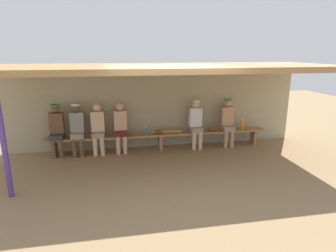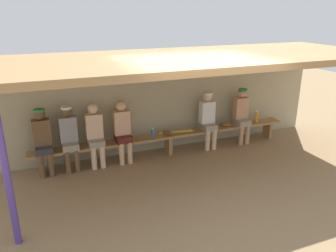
{
  "view_description": "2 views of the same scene",
  "coord_description": "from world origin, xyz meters",
  "px_view_note": "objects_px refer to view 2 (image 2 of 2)",
  "views": [
    {
      "loc": [
        -1.16,
        -5.8,
        2.61
      ],
      "look_at": [
        0.17,
        1.3,
        0.72
      ],
      "focal_mm": 30.41,
      "sensor_mm": 36.0,
      "label": 1
    },
    {
      "loc": [
        -2.63,
        -4.99,
        3.15
      ],
      "look_at": [
        -0.15,
        1.21,
        0.79
      ],
      "focal_mm": 35.62,
      "sensor_mm": 36.0,
      "label": 2
    }
  ],
  "objects_px": {
    "baseball_glove_dark_brown": "(225,124)",
    "water_bottle_orange": "(153,133)",
    "player_near_post": "(208,117)",
    "player_shirtless_tan": "(43,139)",
    "water_bottle_blue": "(257,117)",
    "support_post": "(6,173)",
    "baseball_glove_tan": "(167,133)",
    "player_in_red": "(95,133)",
    "player_in_blue": "(123,129)",
    "bench": "(169,137)",
    "player_with_sunglasses": "(69,135)",
    "baseball_bat": "(176,132)",
    "player_in_white": "(241,113)"
  },
  "relations": [
    {
      "from": "player_with_sunglasses",
      "to": "water_bottle_blue",
      "type": "relative_size",
      "value": 4.78
    },
    {
      "from": "player_shirtless_tan",
      "to": "baseball_bat",
      "type": "height_order",
      "value": "player_shirtless_tan"
    },
    {
      "from": "baseball_glove_dark_brown",
      "to": "water_bottle_orange",
      "type": "bearing_deg",
      "value": -156.93
    },
    {
      "from": "player_shirtless_tan",
      "to": "water_bottle_blue",
      "type": "bearing_deg",
      "value": 0.07
    },
    {
      "from": "support_post",
      "to": "player_near_post",
      "type": "relative_size",
      "value": 1.64
    },
    {
      "from": "bench",
      "to": "water_bottle_orange",
      "type": "relative_size",
      "value": 28.24
    },
    {
      "from": "player_in_blue",
      "to": "baseball_glove_dark_brown",
      "type": "height_order",
      "value": "player_in_blue"
    },
    {
      "from": "player_in_blue",
      "to": "player_with_sunglasses",
      "type": "bearing_deg",
      "value": 179.97
    },
    {
      "from": "water_bottle_orange",
      "to": "player_in_red",
      "type": "bearing_deg",
      "value": 178.07
    },
    {
      "from": "player_shirtless_tan",
      "to": "water_bottle_orange",
      "type": "bearing_deg",
      "value": -1.08
    },
    {
      "from": "player_in_blue",
      "to": "baseball_glove_tan",
      "type": "xyz_separation_m",
      "value": [
        1.01,
        0.0,
        -0.22
      ]
    },
    {
      "from": "baseball_glove_dark_brown",
      "to": "player_near_post",
      "type": "bearing_deg",
      "value": -157.7
    },
    {
      "from": "player_in_red",
      "to": "water_bottle_orange",
      "type": "bearing_deg",
      "value": -1.93
    },
    {
      "from": "support_post",
      "to": "water_bottle_blue",
      "type": "xyz_separation_m",
      "value": [
        5.53,
        2.11,
        -0.51
      ]
    },
    {
      "from": "bench",
      "to": "water_bottle_blue",
      "type": "height_order",
      "value": "water_bottle_blue"
    },
    {
      "from": "bench",
      "to": "player_shirtless_tan",
      "type": "bearing_deg",
      "value": 179.92
    },
    {
      "from": "support_post",
      "to": "bench",
      "type": "distance_m",
      "value": 3.85
    },
    {
      "from": "player_near_post",
      "to": "support_post",
      "type": "bearing_deg",
      "value": -153.09
    },
    {
      "from": "player_shirtless_tan",
      "to": "water_bottle_orange",
      "type": "relative_size",
      "value": 6.33
    },
    {
      "from": "player_shirtless_tan",
      "to": "water_bottle_blue",
      "type": "distance_m",
      "value": 5.04
    },
    {
      "from": "bench",
      "to": "baseball_bat",
      "type": "distance_m",
      "value": 0.21
    },
    {
      "from": "player_near_post",
      "to": "baseball_bat",
      "type": "distance_m",
      "value": 0.86
    },
    {
      "from": "player_in_blue",
      "to": "player_in_white",
      "type": "xyz_separation_m",
      "value": [
        2.98,
        0.0,
        0.02
      ]
    },
    {
      "from": "support_post",
      "to": "baseball_glove_dark_brown",
      "type": "bearing_deg",
      "value": 24.47
    },
    {
      "from": "player_with_sunglasses",
      "to": "player_near_post",
      "type": "xyz_separation_m",
      "value": [
        3.15,
        0.0,
        0.0
      ]
    },
    {
      "from": "player_near_post",
      "to": "baseball_glove_dark_brown",
      "type": "distance_m",
      "value": 0.55
    },
    {
      "from": "player_in_red",
      "to": "player_near_post",
      "type": "height_order",
      "value": "player_near_post"
    },
    {
      "from": "bench",
      "to": "player_in_red",
      "type": "distance_m",
      "value": 1.68
    },
    {
      "from": "water_bottle_orange",
      "to": "water_bottle_blue",
      "type": "height_order",
      "value": "water_bottle_blue"
    },
    {
      "from": "bench",
      "to": "baseball_glove_tan",
      "type": "bearing_deg",
      "value": 172.16
    },
    {
      "from": "player_with_sunglasses",
      "to": "baseball_bat",
      "type": "xyz_separation_m",
      "value": [
        2.33,
        -0.0,
        -0.25
      ]
    },
    {
      "from": "player_in_red",
      "to": "bench",
      "type": "bearing_deg",
      "value": -0.11
    },
    {
      "from": "baseball_glove_tan",
      "to": "baseball_glove_dark_brown",
      "type": "xyz_separation_m",
      "value": [
        1.53,
        0.0,
        0.0
      ]
    },
    {
      "from": "player_in_red",
      "to": "water_bottle_blue",
      "type": "relative_size",
      "value": 4.75
    },
    {
      "from": "player_in_white",
      "to": "player_near_post",
      "type": "xyz_separation_m",
      "value": [
        -0.92,
        0.0,
        0.0
      ]
    },
    {
      "from": "water_bottle_orange",
      "to": "baseball_glove_tan",
      "type": "height_order",
      "value": "water_bottle_orange"
    },
    {
      "from": "player_near_post",
      "to": "water_bottle_orange",
      "type": "relative_size",
      "value": 6.33
    },
    {
      "from": "player_with_sunglasses",
      "to": "player_near_post",
      "type": "height_order",
      "value": "same"
    },
    {
      "from": "player_in_white",
      "to": "player_in_blue",
      "type": "bearing_deg",
      "value": -179.99
    },
    {
      "from": "baseball_bat",
      "to": "player_in_red",
      "type": "bearing_deg",
      "value": -173.61
    },
    {
      "from": "player_near_post",
      "to": "baseball_bat",
      "type": "bearing_deg",
      "value": -179.75
    },
    {
      "from": "player_in_blue",
      "to": "player_near_post",
      "type": "distance_m",
      "value": 2.05
    },
    {
      "from": "player_in_red",
      "to": "baseball_glove_tan",
      "type": "xyz_separation_m",
      "value": [
        1.6,
        0.0,
        -0.22
      ]
    },
    {
      "from": "player_in_white",
      "to": "water_bottle_orange",
      "type": "distance_m",
      "value": 2.32
    },
    {
      "from": "support_post",
      "to": "player_with_sunglasses",
      "type": "xyz_separation_m",
      "value": [
        0.99,
        2.1,
        -0.35
      ]
    },
    {
      "from": "support_post",
      "to": "baseball_glove_tan",
      "type": "xyz_separation_m",
      "value": [
        3.11,
        2.11,
        -0.6
      ]
    },
    {
      "from": "player_in_blue",
      "to": "player_near_post",
      "type": "relative_size",
      "value": 0.99
    },
    {
      "from": "player_in_white",
      "to": "player_in_red",
      "type": "distance_m",
      "value": 3.56
    },
    {
      "from": "player_in_blue",
      "to": "baseball_glove_dark_brown",
      "type": "distance_m",
      "value": 2.55
    },
    {
      "from": "player_near_post",
      "to": "baseball_bat",
      "type": "xyz_separation_m",
      "value": [
        -0.82,
        -0.0,
        -0.25
      ]
    }
  ]
}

